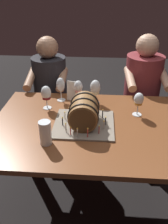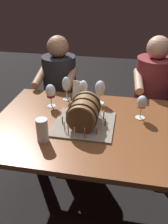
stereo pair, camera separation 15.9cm
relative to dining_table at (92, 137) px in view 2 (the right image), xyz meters
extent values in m
plane|color=black|center=(0.00, 0.00, -0.64)|extent=(8.00, 8.00, 0.00)
cube|color=brown|center=(0.00, 0.00, 0.08)|extent=(1.39, 0.96, 0.03)
cube|color=brown|center=(-0.63, 0.42, -0.29)|extent=(0.07, 0.07, 0.71)
cube|color=gray|center=(-0.05, -0.01, 0.11)|extent=(0.40, 0.38, 0.01)
cylinder|color=brown|center=(-0.05, -0.01, 0.21)|extent=(0.19, 0.24, 0.19)
cylinder|color=#4F371E|center=(-0.05, -0.13, 0.21)|extent=(0.16, 0.00, 0.16)
cylinder|color=#4F371E|center=(-0.05, 0.12, 0.21)|extent=(0.16, 0.00, 0.16)
torus|color=black|center=(-0.05, -0.09, 0.21)|extent=(0.20, 0.01, 0.20)
torus|color=black|center=(-0.05, -0.01, 0.21)|extent=(0.20, 0.01, 0.20)
torus|color=black|center=(-0.05, 0.08, 0.21)|extent=(0.20, 0.01, 0.20)
cylinder|color=black|center=(0.09, -0.01, 0.14)|extent=(0.01, 0.01, 0.05)
sphere|color=#F9C64C|center=(0.09, -0.01, 0.17)|extent=(0.01, 0.01, 0.01)
cylinder|color=black|center=(0.07, 0.08, 0.14)|extent=(0.01, 0.01, 0.06)
sphere|color=#F9C64C|center=(0.07, 0.08, 0.18)|extent=(0.01, 0.01, 0.01)
cylinder|color=silver|center=(0.04, 0.12, 0.14)|extent=(0.01, 0.01, 0.06)
sphere|color=#F9C64C|center=(0.04, 0.12, 0.18)|extent=(0.01, 0.01, 0.01)
cylinder|color=#D64C47|center=(0.00, 0.14, 0.14)|extent=(0.01, 0.01, 0.05)
sphere|color=#F9C64C|center=(0.00, 0.14, 0.17)|extent=(0.01, 0.01, 0.01)
cylinder|color=#D64C47|center=(-0.07, 0.16, 0.14)|extent=(0.01, 0.01, 0.05)
sphere|color=#F9C64C|center=(-0.07, 0.16, 0.17)|extent=(0.01, 0.01, 0.01)
cylinder|color=#D64C47|center=(-0.11, 0.14, 0.14)|extent=(0.01, 0.01, 0.06)
sphere|color=#F9C64C|center=(-0.11, 0.14, 0.18)|extent=(0.01, 0.01, 0.01)
cylinder|color=black|center=(-0.17, 0.10, 0.14)|extent=(0.01, 0.01, 0.05)
sphere|color=#F9C64C|center=(-0.17, 0.10, 0.17)|extent=(0.01, 0.01, 0.01)
cylinder|color=silver|center=(-0.19, 0.04, 0.14)|extent=(0.01, 0.01, 0.05)
sphere|color=#F9C64C|center=(-0.19, 0.04, 0.17)|extent=(0.01, 0.01, 0.01)
cylinder|color=black|center=(-0.19, -0.04, 0.14)|extent=(0.01, 0.01, 0.05)
sphere|color=#F9C64C|center=(-0.19, -0.04, 0.17)|extent=(0.01, 0.01, 0.01)
cylinder|color=silver|center=(-0.16, -0.12, 0.14)|extent=(0.01, 0.01, 0.05)
sphere|color=#F9C64C|center=(-0.16, -0.12, 0.18)|extent=(0.01, 0.01, 0.01)
cylinder|color=#D64C47|center=(-0.13, -0.15, 0.14)|extent=(0.01, 0.01, 0.05)
sphere|color=#F9C64C|center=(-0.13, -0.15, 0.17)|extent=(0.01, 0.01, 0.01)
cylinder|color=silver|center=(-0.08, -0.17, 0.14)|extent=(0.01, 0.01, 0.06)
sphere|color=#F9C64C|center=(-0.08, -0.17, 0.18)|extent=(0.01, 0.01, 0.01)
cylinder|color=#D64C47|center=(-0.02, -0.17, 0.14)|extent=(0.01, 0.01, 0.06)
sphere|color=#F9C64C|center=(-0.02, -0.17, 0.18)|extent=(0.01, 0.01, 0.01)
cylinder|color=#D64C47|center=(0.05, -0.12, 0.14)|extent=(0.01, 0.01, 0.05)
sphere|color=#F9C64C|center=(0.05, -0.12, 0.17)|extent=(0.01, 0.01, 0.01)
cylinder|color=silver|center=(0.08, -0.07, 0.14)|extent=(0.01, 0.01, 0.06)
sphere|color=#F9C64C|center=(0.08, -0.07, 0.18)|extent=(0.01, 0.01, 0.01)
cylinder|color=white|center=(0.01, 0.33, 0.10)|extent=(0.07, 0.07, 0.00)
cylinder|color=white|center=(0.01, 0.33, 0.14)|extent=(0.01, 0.01, 0.07)
ellipsoid|color=white|center=(0.01, 0.33, 0.24)|extent=(0.08, 0.08, 0.11)
cylinder|color=beige|center=(0.01, 0.33, 0.21)|extent=(0.06, 0.06, 0.05)
cylinder|color=white|center=(-0.27, 0.35, 0.10)|extent=(0.07, 0.07, 0.00)
cylinder|color=white|center=(-0.27, 0.35, 0.14)|extent=(0.01, 0.01, 0.08)
ellipsoid|color=white|center=(-0.27, 0.35, 0.24)|extent=(0.07, 0.07, 0.11)
cylinder|color=white|center=(0.32, 0.16, 0.10)|extent=(0.07, 0.07, 0.00)
cylinder|color=white|center=(0.32, 0.16, 0.15)|extent=(0.01, 0.01, 0.08)
ellipsoid|color=white|center=(0.32, 0.16, 0.23)|extent=(0.07, 0.07, 0.09)
cylinder|color=#C6842D|center=(0.32, 0.16, 0.21)|extent=(0.06, 0.06, 0.04)
cylinder|color=white|center=(-0.35, 0.21, 0.10)|extent=(0.07, 0.07, 0.00)
cylinder|color=white|center=(-0.35, 0.21, 0.14)|extent=(0.01, 0.01, 0.07)
ellipsoid|color=white|center=(-0.35, 0.21, 0.23)|extent=(0.08, 0.08, 0.11)
cylinder|color=maroon|center=(-0.35, 0.21, 0.21)|extent=(0.06, 0.06, 0.05)
cylinder|color=white|center=(-0.13, 0.35, 0.10)|extent=(0.07, 0.07, 0.00)
cylinder|color=white|center=(-0.13, 0.35, 0.14)|extent=(0.01, 0.01, 0.08)
ellipsoid|color=white|center=(-0.13, 0.35, 0.23)|extent=(0.07, 0.07, 0.09)
cylinder|color=pink|center=(-0.13, 0.35, 0.21)|extent=(0.05, 0.05, 0.04)
cylinder|color=white|center=(-0.27, -0.23, 0.18)|extent=(0.07, 0.07, 0.15)
cylinder|color=#C6842D|center=(-0.27, -0.23, 0.16)|extent=(0.07, 0.07, 0.11)
cylinder|color=white|center=(-0.27, -0.23, 0.22)|extent=(0.07, 0.07, 0.01)
cube|color=silver|center=(-0.16, 0.36, 0.18)|extent=(0.11, 0.05, 0.16)
cube|color=black|center=(-0.44, 0.74, -0.41)|extent=(0.34, 0.32, 0.45)
cylinder|color=#232328|center=(-0.44, 0.74, 0.07)|extent=(0.32, 0.32, 0.52)
sphere|color=#A87A5B|center=(-0.44, 0.74, 0.43)|extent=(0.20, 0.20, 0.20)
cylinder|color=#A87A5B|center=(-0.30, 0.61, 0.18)|extent=(0.07, 0.31, 0.14)
cylinder|color=#A87A5B|center=(-0.58, 0.61, 0.18)|extent=(0.07, 0.31, 0.14)
cube|color=#4C1B1E|center=(0.44, 0.74, -0.41)|extent=(0.34, 0.32, 0.45)
cylinder|color=maroon|center=(0.44, 0.74, 0.09)|extent=(0.36, 0.36, 0.56)
sphere|color=tan|center=(0.44, 0.74, 0.46)|extent=(0.20, 0.20, 0.20)
cylinder|color=tan|center=(0.30, 0.60, 0.21)|extent=(0.09, 0.31, 0.14)
camera|label=1|loc=(0.05, -1.39, 0.99)|focal=38.79mm
camera|label=2|loc=(0.21, -1.37, 0.99)|focal=38.79mm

